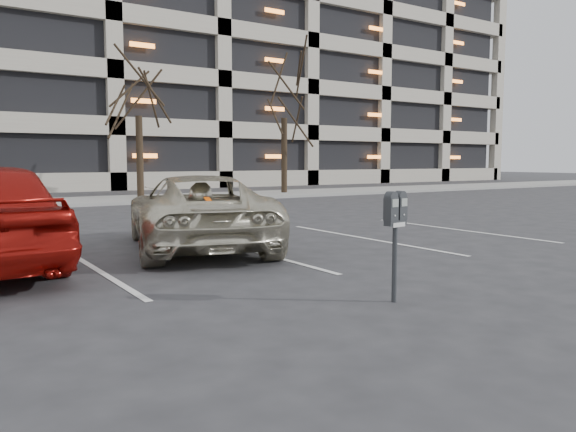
# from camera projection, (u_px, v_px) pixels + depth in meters

# --- Properties ---
(ground) EXTENTS (140.00, 140.00, 0.00)m
(ground) POSITION_uv_depth(u_px,v_px,m) (243.00, 283.00, 7.47)
(ground) COLOR #28282B
(ground) RESTS_ON ground
(sidewalk) EXTENTS (80.00, 4.00, 0.12)m
(sidewalk) POSITION_uv_depth(u_px,v_px,m) (35.00, 203.00, 20.77)
(sidewalk) COLOR gray
(sidewalk) RESTS_ON ground
(stall_lines) EXTENTS (16.90, 5.20, 0.00)m
(stall_lines) POSITION_uv_depth(u_px,v_px,m) (91.00, 266.00, 8.62)
(stall_lines) COLOR silver
(stall_lines) RESTS_ON ground
(parking_garage) EXTENTS (52.00, 20.00, 19.00)m
(parking_garage) POSITION_uv_depth(u_px,v_px,m) (164.00, 57.00, 41.26)
(parking_garage) COLOR black
(parking_garage) RESTS_ON ground
(tree_c) EXTENTS (3.35, 3.35, 7.62)m
(tree_c) POSITION_uv_depth(u_px,v_px,m) (137.00, 63.00, 22.42)
(tree_c) COLOR black
(tree_c) RESTS_ON ground
(tree_d) EXTENTS (3.55, 3.55, 8.07)m
(tree_d) POSITION_uv_depth(u_px,v_px,m) (284.00, 70.00, 26.22)
(tree_d) COLOR black
(tree_d) RESTS_ON ground
(parking_meter) EXTENTS (0.34, 0.17, 1.25)m
(parking_meter) POSITION_uv_depth(u_px,v_px,m) (395.00, 219.00, 6.37)
(parking_meter) COLOR black
(parking_meter) RESTS_ON ground
(suv_silver) EXTENTS (3.50, 5.32, 1.37)m
(suv_silver) POSITION_uv_depth(u_px,v_px,m) (197.00, 212.00, 10.37)
(suv_silver) COLOR beige
(suv_silver) RESTS_ON ground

